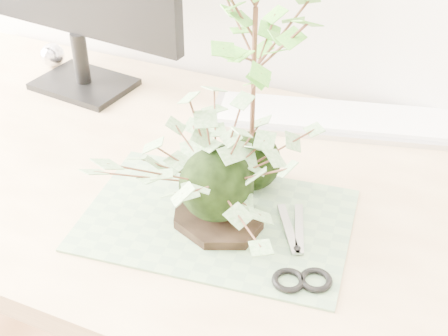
{
  "coord_description": "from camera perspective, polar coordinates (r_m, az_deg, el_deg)",
  "views": [
    {
      "loc": [
        0.3,
        0.47,
        1.35
      ],
      "look_at": [
        0.0,
        1.14,
        0.84
      ],
      "focal_mm": 50.0,
      "sensor_mm": 36.0,
      "label": 1
    }
  ],
  "objects": [
    {
      "name": "ivy_kokedama",
      "position": [
        0.87,
        -0.71,
        1.21
      ],
      "size": [
        0.37,
        0.37,
        0.22
      ],
      "rotation": [
        0.0,
        0.0,
        -0.21
      ],
      "color": "black",
      "rests_on": "stone_dish"
    },
    {
      "name": "desk",
      "position": [
        1.08,
        1.62,
        -5.61
      ],
      "size": [
        1.6,
        0.7,
        0.74
      ],
      "color": "beige",
      "rests_on": "ground_plane"
    },
    {
      "name": "foil_ball",
      "position": [
        1.45,
        -15.42,
        9.93
      ],
      "size": [
        0.05,
        0.05,
        0.05
      ],
      "primitive_type": "sphere",
      "color": "white",
      "rests_on": "desk"
    },
    {
      "name": "maple_kokedama",
      "position": [
        0.89,
        2.87,
        13.06
      ],
      "size": [
        0.22,
        0.22,
        0.4
      ],
      "rotation": [
        0.0,
        0.0,
        -0.05
      ],
      "color": "black",
      "rests_on": "desk"
    },
    {
      "name": "cutting_mat",
      "position": [
        0.95,
        -0.67,
        -4.73
      ],
      "size": [
        0.43,
        0.32,
        0.0
      ],
      "primitive_type": "cube",
      "rotation": [
        0.0,
        0.0,
        0.13
      ],
      "color": "#5F835F",
      "rests_on": "desk"
    },
    {
      "name": "stone_dish",
      "position": [
        0.94,
        -0.66,
        -4.58
      ],
      "size": [
        0.2,
        0.2,
        0.01
      ],
      "primitive_type": "cylinder",
      "rotation": [
        0.0,
        0.0,
        -0.38
      ],
      "color": "black",
      "rests_on": "cutting_mat"
    },
    {
      "name": "scissors",
      "position": [
        0.87,
        6.2,
        -8.95
      ],
      "size": [
        0.1,
        0.19,
        0.01
      ],
      "rotation": [
        0.0,
        0.0,
        0.43
      ],
      "color": "gray",
      "rests_on": "cutting_mat"
    },
    {
      "name": "keyboard",
      "position": [
        1.21,
        9.97,
        4.52
      ],
      "size": [
        0.49,
        0.25,
        0.02
      ],
      "rotation": [
        0.0,
        0.0,
        0.25
      ],
      "color": "#BABBC1",
      "rests_on": "desk"
    }
  ]
}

